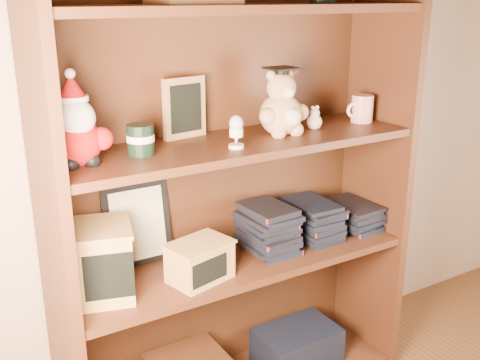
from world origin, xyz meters
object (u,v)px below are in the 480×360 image
at_px(bookcase, 231,188).
at_px(teacher_mug, 362,109).
at_px(grad_teddy_bear, 282,109).
at_px(treats_box, 98,261).

distance_m(bookcase, teacher_mug, 0.55).
xyz_separation_m(grad_teddy_bear, teacher_mug, (0.35, 0.01, -0.04)).
distance_m(grad_teddy_bear, teacher_mug, 0.35).
bearing_deg(bookcase, teacher_mug, -5.77).
distance_m(bookcase, grad_teddy_bear, 0.30).
distance_m(teacher_mug, treats_box, 1.03).
distance_m(grad_teddy_bear, treats_box, 0.73).
bearing_deg(teacher_mug, grad_teddy_bear, -178.90).
relative_size(teacher_mug, treats_box, 0.44).
bearing_deg(treats_box, teacher_mug, 0.06).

